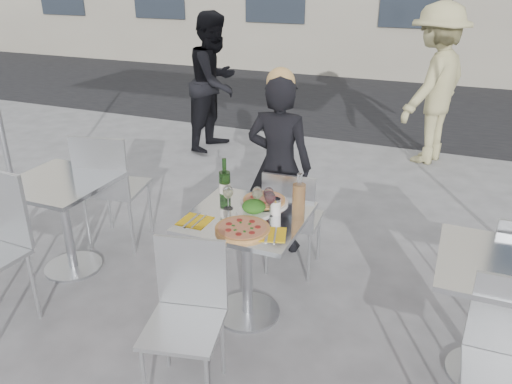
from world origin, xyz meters
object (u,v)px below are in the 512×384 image
at_px(wineglass_white_b, 257,194).
at_px(pizza_near, 242,229).
at_px(side_chair_lfar, 109,182).
at_px(sugar_shaker, 276,207).
at_px(side_table_right, 503,298).
at_px(pizza_far, 264,201).
at_px(main_table, 247,245).
at_px(side_table_left, 63,206).
at_px(chair_near, 187,305).
at_px(wineglass_red_a, 270,199).
at_px(side_chair_rnear, 510,356).
at_px(pedestrian_b, 434,85).
at_px(woman_diner, 279,166).
at_px(carafe, 299,200).
at_px(napkin_right, 270,234).
at_px(wineglass_red_b, 269,194).
at_px(salad_plate, 254,208).
at_px(napkin_left, 195,221).
at_px(pedestrian_a, 215,82).
at_px(wineglass_white_a, 228,193).
at_px(chair_far, 291,214).
at_px(wine_bottle, 225,184).

bearing_deg(wineglass_white_b, pizza_near, -84.64).
xyz_separation_m(side_chair_lfar, sugar_shaker, (1.56, -0.33, 0.21)).
distance_m(side_table_right, pizza_far, 1.50).
height_order(main_table, side_table_left, same).
bearing_deg(chair_near, wineglass_red_a, 63.23).
bearing_deg(wineglass_white_b, wineglass_red_a, -21.83).
xyz_separation_m(chair_near, side_chair_rnear, (1.58, 0.24, 0.00)).
height_order(side_table_left, pedestrian_b, pedestrian_b).
bearing_deg(side_chair_rnear, pizza_far, 155.20).
bearing_deg(wineglass_red_a, pedestrian_b, 79.28).
distance_m(chair_near, woman_diner, 1.64).
bearing_deg(carafe, pizza_near, -130.53).
height_order(main_table, side_chair_rnear, side_chair_rnear).
bearing_deg(napkin_right, wineglass_red_b, 96.62).
relative_size(chair_near, napkin_right, 3.87).
height_order(woman_diner, sugar_shaker, woman_diner).
relative_size(salad_plate, napkin_left, 1.10).
height_order(side_table_left, side_chair_rnear, side_chair_rnear).
bearing_deg(pedestrian_b, wineglass_white_b, 7.52).
relative_size(pedestrian_b, salad_plate, 8.46).
xyz_separation_m(main_table, woman_diner, (-0.13, 0.96, 0.19)).
bearing_deg(carafe, napkin_left, -152.43).
bearing_deg(salad_plate, main_table, -116.86).
relative_size(pizza_near, napkin_left, 1.64).
height_order(side_table_right, pizza_near, pizza_near).
xyz_separation_m(pedestrian_a, pedestrian_b, (2.60, 0.55, 0.07)).
bearing_deg(side_chair_rnear, pedestrian_b, 98.69).
relative_size(pedestrian_a, pizza_far, 5.42).
distance_m(wineglass_white_a, napkin_right, 0.45).
bearing_deg(chair_near, napkin_right, 47.93).
height_order(main_table, wineglass_red_a, wineglass_red_a).
distance_m(chair_far, side_chair_lfar, 1.51).
xyz_separation_m(chair_far, side_chair_lfar, (-1.49, -0.18, 0.09)).
xyz_separation_m(carafe, napkin_left, (-0.57, -0.30, -0.11)).
height_order(pedestrian_b, salad_plate, pedestrian_b).
distance_m(pizza_far, wineglass_red_b, 0.14).
bearing_deg(pizza_far, pizza_near, -86.86).
xyz_separation_m(pedestrian_a, sugar_shaker, (1.95, -3.02, -0.06)).
distance_m(pedestrian_b, pizza_far, 3.53).
distance_m(side_chair_lfar, sugar_shaker, 1.61).
height_order(pedestrian_a, wineglass_red_a, pedestrian_a).
relative_size(wineglass_red_a, wineglass_red_b, 1.00).
height_order(side_table_left, wine_bottle, wine_bottle).
xyz_separation_m(pedestrian_a, pizza_near, (1.85, -3.29, -0.10)).
height_order(pedestrian_b, pizza_far, pedestrian_b).
bearing_deg(pedestrian_b, carafe, 11.87).
height_order(chair_near, pizza_far, chair_near).
height_order(salad_plate, napkin_left, salad_plate).
height_order(wineglass_white_a, napkin_left, wineglass_white_a).
bearing_deg(carafe, side_table_right, -4.95).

